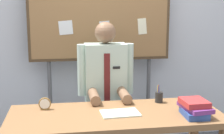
{
  "coord_description": "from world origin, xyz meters",
  "views": [
    {
      "loc": [
        -0.41,
        -2.48,
        1.61
      ],
      "look_at": [
        0.0,
        0.18,
        1.08
      ],
      "focal_mm": 51.84,
      "sensor_mm": 36.0,
      "label": 1
    }
  ],
  "objects_px": {
    "person": "(106,100)",
    "pen_holder": "(159,97)",
    "bulletin_board": "(100,8)",
    "book_stack": "(195,108)",
    "open_notebook": "(120,113)",
    "desk_clock": "(45,104)",
    "desk": "(115,124)"
  },
  "relations": [
    {
      "from": "person",
      "to": "pen_holder",
      "type": "bearing_deg",
      "value": -38.91
    },
    {
      "from": "desk",
      "to": "bulletin_board",
      "type": "xyz_separation_m",
      "value": [
        0.0,
        1.02,
        0.92
      ]
    },
    {
      "from": "bulletin_board",
      "to": "desk_clock",
      "type": "relative_size",
      "value": 21.12
    },
    {
      "from": "person",
      "to": "desk_clock",
      "type": "bearing_deg",
      "value": -144.73
    },
    {
      "from": "person",
      "to": "desk_clock",
      "type": "xyz_separation_m",
      "value": [
        -0.57,
        -0.4,
        0.11
      ]
    },
    {
      "from": "book_stack",
      "to": "desk_clock",
      "type": "bearing_deg",
      "value": 163.77
    },
    {
      "from": "bulletin_board",
      "to": "desk",
      "type": "bearing_deg",
      "value": -90.0
    },
    {
      "from": "person",
      "to": "bulletin_board",
      "type": "distance_m",
      "value": 0.99
    },
    {
      "from": "open_notebook",
      "to": "person",
      "type": "bearing_deg",
      "value": 93.33
    },
    {
      "from": "desk",
      "to": "book_stack",
      "type": "distance_m",
      "value": 0.65
    },
    {
      "from": "book_stack",
      "to": "pen_holder",
      "type": "bearing_deg",
      "value": 113.5
    },
    {
      "from": "book_stack",
      "to": "open_notebook",
      "type": "height_order",
      "value": "book_stack"
    },
    {
      "from": "book_stack",
      "to": "desk_clock",
      "type": "height_order",
      "value": "book_stack"
    },
    {
      "from": "person",
      "to": "pen_holder",
      "type": "xyz_separation_m",
      "value": [
        0.44,
        -0.35,
        0.11
      ]
    },
    {
      "from": "person",
      "to": "open_notebook",
      "type": "distance_m",
      "value": 0.62
    },
    {
      "from": "bulletin_board",
      "to": "pen_holder",
      "type": "height_order",
      "value": "bulletin_board"
    },
    {
      "from": "desk",
      "to": "bulletin_board",
      "type": "height_order",
      "value": "bulletin_board"
    },
    {
      "from": "book_stack",
      "to": "open_notebook",
      "type": "relative_size",
      "value": 1.01
    },
    {
      "from": "book_stack",
      "to": "desk",
      "type": "bearing_deg",
      "value": 165.56
    },
    {
      "from": "open_notebook",
      "to": "pen_holder",
      "type": "xyz_separation_m",
      "value": [
        0.4,
        0.26,
        0.04
      ]
    },
    {
      "from": "pen_holder",
      "to": "desk_clock",
      "type": "bearing_deg",
      "value": -177.12
    },
    {
      "from": "book_stack",
      "to": "desk_clock",
      "type": "xyz_separation_m",
      "value": [
        -1.18,
        0.34,
        -0.02
      ]
    },
    {
      "from": "desk",
      "to": "desk_clock",
      "type": "bearing_deg",
      "value": 161.91
    },
    {
      "from": "bulletin_board",
      "to": "book_stack",
      "type": "height_order",
      "value": "bulletin_board"
    },
    {
      "from": "desk",
      "to": "desk_clock",
      "type": "distance_m",
      "value": 0.62
    },
    {
      "from": "desk",
      "to": "pen_holder",
      "type": "distance_m",
      "value": 0.52
    },
    {
      "from": "book_stack",
      "to": "person",
      "type": "bearing_deg",
      "value": 129.18
    },
    {
      "from": "pen_holder",
      "to": "open_notebook",
      "type": "bearing_deg",
      "value": -147.38
    },
    {
      "from": "book_stack",
      "to": "pen_holder",
      "type": "distance_m",
      "value": 0.43
    },
    {
      "from": "desk",
      "to": "open_notebook",
      "type": "height_order",
      "value": "open_notebook"
    },
    {
      "from": "desk_clock",
      "to": "desk",
      "type": "bearing_deg",
      "value": -18.09
    },
    {
      "from": "bulletin_board",
      "to": "book_stack",
      "type": "relative_size",
      "value": 7.04
    }
  ]
}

